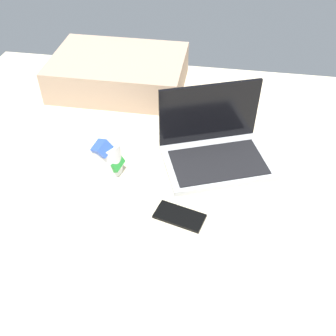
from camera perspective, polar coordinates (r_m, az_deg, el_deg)
The scene contains 5 objects.
bed_mattress at distance 129.61cm, azimuth 0.35°, elevation -3.57°, with size 180.00×140.00×18.00cm, color beige.
laptop at distance 126.42cm, azimuth 6.80°, elevation 2.95°, with size 39.10×33.40×23.00cm.
snack_cup at distance 121.56cm, azimuth -8.86°, elevation 1.70°, with size 10.13×10.19×14.10cm.
cell_phone at distance 110.48cm, azimuth 1.71°, elevation -7.06°, with size 6.80×14.00×0.80cm, color black.
pillow at distance 162.74cm, azimuth -7.17°, elevation 13.71°, with size 52.00×36.00×13.00cm, color tan.
Camera 1 is at (13.34, -88.36, 102.88)cm, focal length 41.67 mm.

